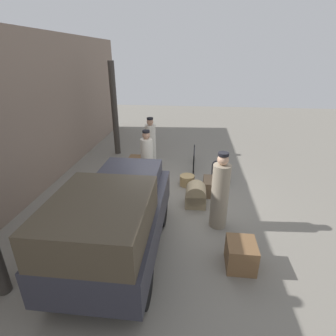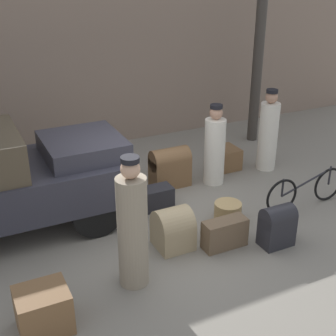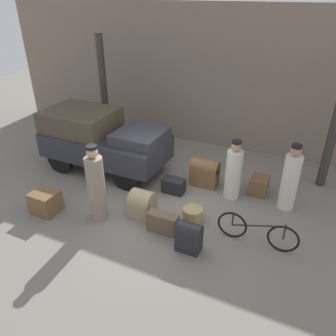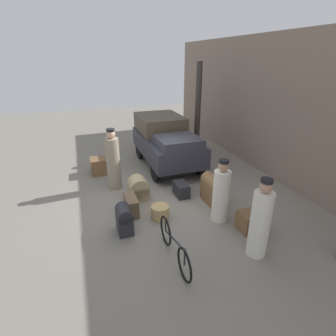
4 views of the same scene
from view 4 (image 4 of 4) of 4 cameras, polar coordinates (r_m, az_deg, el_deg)
name	(u,v)px [view 4 (image 4 of 4)]	position (r m, az deg, el deg)	size (l,w,h in m)	color
ground_plane	(159,196)	(7.75, -1.89, -6.12)	(30.00, 30.00, 0.00)	gray
station_building_facade	(285,111)	(8.99, 24.09, 11.31)	(16.00, 0.15, 4.50)	gray
canopy_pillar_left	(198,109)	(11.07, 6.50, 12.68)	(0.24, 0.24, 3.63)	#38332D
truck	(165,140)	(9.68, -0.58, 6.21)	(3.61, 1.73, 1.74)	black
bicycle	(174,246)	(5.40, 1.36, -16.58)	(1.71, 0.04, 0.69)	black
wicker_basket	(160,212)	(6.70, -1.74, -9.55)	(0.46, 0.46, 0.33)	tan
conductor_in_dark_uniform	(260,222)	(5.57, 19.46, -10.95)	(0.40, 0.40, 1.71)	silver
porter_standing_middle	(221,194)	(6.49, 11.46, -5.51)	(0.41, 0.41, 1.61)	silver
porter_lifting_near_truck	(113,162)	(8.05, -11.84, 1.31)	(0.41, 0.41, 1.89)	gray
suitcase_small_leather	(131,205)	(6.93, -8.03, -7.96)	(0.70, 0.28, 0.46)	brown
trunk_umber_medium	(138,189)	(7.57, -6.47, -4.46)	(0.54, 0.56, 0.65)	#9E8966
trunk_large_brown	(181,189)	(7.71, 2.90, -4.66)	(0.59, 0.35, 0.40)	#232328
suitcase_black_upright	(213,189)	(7.39, 9.76, -4.44)	(0.75, 0.42, 0.79)	brown
trunk_barrel_dark	(124,219)	(6.20, -9.50, -10.82)	(0.51, 0.34, 0.68)	#232328
suitcase_tan_flat	(251,221)	(6.56, 17.58, -10.95)	(0.46, 0.56, 0.45)	brown
trunk_wicker_pale	(99,166)	(9.45, -14.78, 0.48)	(0.62, 0.56, 0.54)	brown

